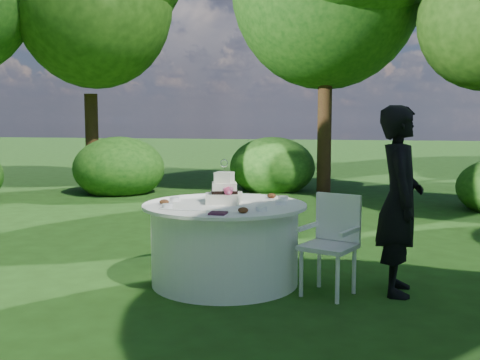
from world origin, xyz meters
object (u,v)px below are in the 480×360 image
napkins (218,213)px  cake (224,192)px  guest (400,201)px  chair (332,237)px  table (225,243)px

napkins → cake: size_ratio=0.33×
guest → cake: (-1.61, -0.03, 0.04)m
guest → cake: 1.61m
napkins → cake: cake is taller
napkins → chair: size_ratio=0.16×
guest → cake: bearing=90.6°
napkins → chair: chair is taller
napkins → table: size_ratio=0.09×
napkins → guest: guest is taller
table → chair: size_ratio=1.74×
chair → cake: bearing=174.0°
napkins → chair: bearing=28.6°
table → chair: bearing=-5.3°
napkins → guest: (1.51, 0.64, 0.07)m
table → guest: bearing=1.4°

